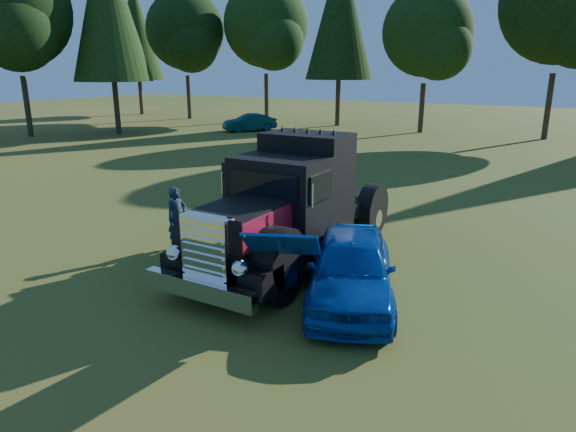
% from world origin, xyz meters
% --- Properties ---
extents(ground, '(120.00, 120.00, 0.00)m').
position_xyz_m(ground, '(0.00, 0.00, 0.00)').
color(ground, '#294E17').
rests_on(ground, ground).
extents(treeline, '(72.10, 24.04, 13.84)m').
position_xyz_m(treeline, '(-2.56, 27.41, 7.70)').
color(treeline, '#2D2116').
rests_on(treeline, ground).
extents(diamond_t_truck, '(3.35, 7.16, 3.00)m').
position_xyz_m(diamond_t_truck, '(0.60, 2.84, 1.28)').
color(diamond_t_truck, black).
rests_on(diamond_t_truck, ground).
extents(hotrod_coupe, '(3.12, 4.47, 1.89)m').
position_xyz_m(hotrod_coupe, '(2.76, 1.58, 0.71)').
color(hotrod_coupe, '#1008AF').
rests_on(hotrod_coupe, ground).
extents(spectator_near, '(0.50, 0.65, 1.61)m').
position_xyz_m(spectator_near, '(-2.33, 2.20, 0.81)').
color(spectator_near, navy).
rests_on(spectator_near, ground).
extents(spectator_far, '(0.90, 1.06, 1.92)m').
position_xyz_m(spectator_far, '(-1.31, 3.53, 0.96)').
color(spectator_far, '#1C2242').
rests_on(spectator_far, ground).
extents(distant_teal_car, '(3.34, 3.84, 1.25)m').
position_xyz_m(distant_teal_car, '(-14.94, 23.90, 0.63)').
color(distant_teal_car, '#0A3E41').
rests_on(distant_teal_car, ground).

